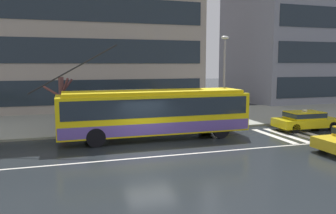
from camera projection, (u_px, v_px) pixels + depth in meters
name	position (u px, v px, depth m)	size (l,w,h in m)	color
ground_plane	(150.00, 151.00, 17.24)	(160.00, 160.00, 0.00)	#202529
sidewalk_slab	(121.00, 120.00, 26.06)	(80.00, 10.00, 0.14)	gray
crosswalk_stripe_edge_near	(273.00, 136.00, 20.74)	(0.44, 4.40, 0.01)	beige
crosswalk_stripe_inner_a	(285.00, 135.00, 21.01)	(0.44, 4.40, 0.01)	beige
crosswalk_stripe_center	(297.00, 134.00, 21.27)	(0.44, 4.40, 0.01)	beige
crosswalk_stripe_inner_b	(309.00, 133.00, 21.53)	(0.44, 4.40, 0.01)	beige
lane_centre_line	(156.00, 157.00, 16.10)	(72.00, 0.14, 0.01)	silver
trolleybus	(155.00, 112.00, 19.91)	(12.60, 2.63, 5.53)	yellow
taxi_ahead_of_bus	(305.00, 120.00, 22.65)	(4.38, 1.95, 1.39)	yellow
bus_shelter	(125.00, 100.00, 22.98)	(4.06, 1.60, 2.53)	gray
pedestrian_at_shelter	(110.00, 114.00, 22.54)	(0.47, 0.47, 1.66)	#2B292A
pedestrian_approaching_curb	(141.00, 102.00, 24.05)	(1.58, 1.58, 1.96)	black
street_lamp	(224.00, 72.00, 23.71)	(0.60, 0.32, 6.27)	#92909B
street_tree_bare	(62.00, 100.00, 22.03)	(1.96, 1.76, 3.46)	brown
office_tower_corner_left	(86.00, 3.00, 36.24)	(21.76, 16.30, 22.17)	gray
office_tower_corner_right	(318.00, 10.00, 41.78)	(21.32, 12.60, 22.49)	gray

